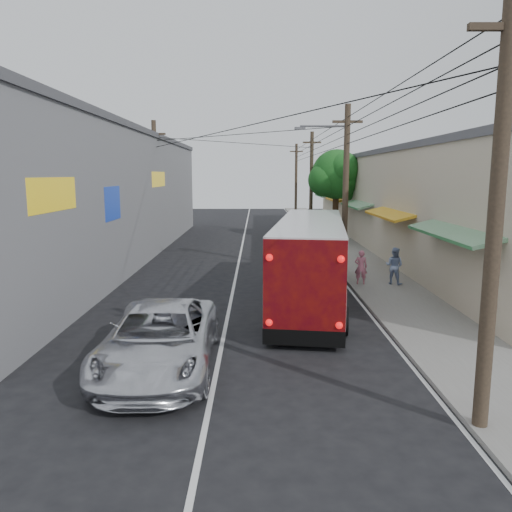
{
  "coord_description": "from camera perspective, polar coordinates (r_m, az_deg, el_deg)",
  "views": [
    {
      "loc": [
        0.99,
        -10.78,
        4.78
      ],
      "look_at": [
        0.97,
        7.36,
        1.81
      ],
      "focal_mm": 35.0,
      "sensor_mm": 36.0,
      "label": 1
    }
  ],
  "objects": [
    {
      "name": "street_tree",
      "position": [
        37.26,
        9.27,
        9.0
      ],
      "size": [
        4.4,
        4.0,
        6.6
      ],
      "color": "#3F2B19",
      "rests_on": "ground"
    },
    {
      "name": "parked_car_far",
      "position": [
        38.12,
        4.3,
        3.13
      ],
      "size": [
        1.94,
        4.42,
        1.41
      ],
      "primitive_type": "imported",
      "rotation": [
        0.0,
        0.0,
        0.11
      ],
      "color": "black",
      "rests_on": "ground"
    },
    {
      "name": "pedestrian_far",
      "position": [
        22.19,
        15.53,
        -1.08
      ],
      "size": [
        0.98,
        0.94,
        1.59
      ],
      "primitive_type": "imported",
      "rotation": [
        0.0,
        0.0,
        2.53
      ],
      "color": "#8CA0CB",
      "rests_on": "sidewalk"
    },
    {
      "name": "sidewalk",
      "position": [
        31.62,
        10.11,
        0.56
      ],
      "size": [
        3.0,
        80.0,
        0.12
      ],
      "primitive_type": "cube",
      "color": "slate",
      "rests_on": "ground"
    },
    {
      "name": "ground",
      "position": [
        11.83,
        -4.88,
        -14.58
      ],
      "size": [
        120.0,
        120.0,
        0.0
      ],
      "primitive_type": "plane",
      "color": "black",
      "rests_on": "ground"
    },
    {
      "name": "jeepney",
      "position": [
        12.66,
        -10.95,
        -9.24
      ],
      "size": [
        2.77,
        5.77,
        1.59
      ],
      "primitive_type": "imported",
      "rotation": [
        0.0,
        0.0,
        0.03
      ],
      "color": "silver",
      "rests_on": "ground"
    },
    {
      "name": "coach_bus",
      "position": [
        18.8,
        6.25,
        -0.43
      ],
      "size": [
        3.71,
        11.09,
        3.14
      ],
      "rotation": [
        0.0,
        0.0,
        -0.14
      ],
      "color": "silver",
      "rests_on": "ground"
    },
    {
      "name": "building_left",
      "position": [
        30.32,
        -18.29,
        6.69
      ],
      "size": [
        7.2,
        36.0,
        7.25
      ],
      "color": "slate",
      "rests_on": "ground"
    },
    {
      "name": "parked_suv",
      "position": [
        28.17,
        5.97,
        0.96
      ],
      "size": [
        2.42,
        5.15,
        1.45
      ],
      "primitive_type": "imported",
      "rotation": [
        0.0,
        0.0,
        -0.08
      ],
      "color": "#A4A4AC",
      "rests_on": "ground"
    },
    {
      "name": "utility_poles",
      "position": [
        31.18,
        4.04,
        8.07
      ],
      "size": [
        11.8,
        45.28,
        8.0
      ],
      "color": "#473828",
      "rests_on": "ground"
    },
    {
      "name": "pedestrian_near",
      "position": [
        21.86,
        11.9,
        -1.25
      ],
      "size": [
        0.6,
        0.45,
        1.47
      ],
      "primitive_type": "imported",
      "rotation": [
        0.0,
        0.0,
        2.95
      ],
      "color": "#D7718E",
      "rests_on": "sidewalk"
    },
    {
      "name": "parked_car_mid",
      "position": [
        36.92,
        5.69,
        2.92
      ],
      "size": [
        2.08,
        4.35,
        1.43
      ],
      "primitive_type": "imported",
      "rotation": [
        0.0,
        0.0,
        0.09
      ],
      "color": "#222327",
      "rests_on": "ground"
    },
    {
      "name": "building_right",
      "position": [
        34.31,
        17.12,
        6.16
      ],
      "size": [
        7.09,
        40.0,
        6.25
      ],
      "color": "#BFB198",
      "rests_on": "ground"
    }
  ]
}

